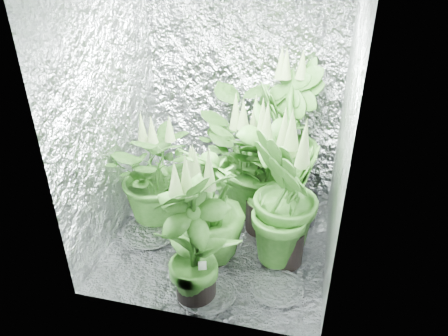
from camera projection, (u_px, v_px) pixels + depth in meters
ground at (221, 236)px, 3.41m from camera, size 1.60×1.60×0.00m
walls at (221, 119)px, 2.90m from camera, size 1.62×1.62×2.00m
plant_a at (158, 174)px, 3.38m from camera, size 0.78×0.78×0.92m
plant_b at (267, 175)px, 3.25m from camera, size 0.73×0.73×1.09m
plant_c at (284, 135)px, 3.55m from camera, size 0.90×0.90×1.32m
plant_d at (211, 207)px, 3.00m from camera, size 0.67×0.67×0.96m
plant_e at (247, 159)px, 3.44m from camera, size 0.92×0.92×1.07m
plant_f at (194, 238)px, 2.62m from camera, size 0.74×0.74×1.08m
plant_g at (286, 200)px, 2.92m from camera, size 0.64×0.64×1.14m
circulation_fan at (305, 207)px, 3.49m from camera, size 0.18×0.29×0.35m
plant_label at (202, 267)px, 2.68m from camera, size 0.06×0.04×0.08m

